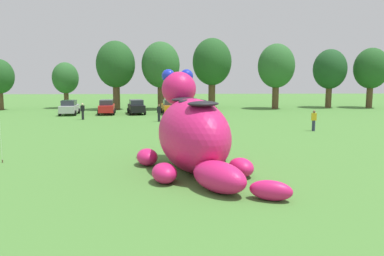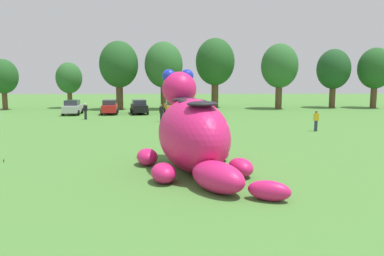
{
  "view_description": "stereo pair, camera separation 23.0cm",
  "coord_description": "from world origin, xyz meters",
  "px_view_note": "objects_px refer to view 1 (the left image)",
  "views": [
    {
      "loc": [
        -1.45,
        -17.22,
        4.47
      ],
      "look_at": [
        -0.69,
        1.32,
        1.91
      ],
      "focal_mm": 35.12,
      "sensor_mm": 36.0,
      "label": 1
    },
    {
      "loc": [
        -1.22,
        -17.23,
        4.47
      ],
      "look_at": [
        -0.69,
        1.32,
        1.91
      ],
      "focal_mm": 35.12,
      "sensor_mm": 36.0,
      "label": 2
    }
  ],
  "objects_px": {
    "car_red": "(107,107)",
    "car_orange": "(170,107)",
    "car_silver": "(69,107)",
    "giant_inflatable_creature": "(193,134)",
    "spectator_by_cars": "(83,111)",
    "spectator_wandering": "(314,121)",
    "spectator_near_inflatable": "(207,113)",
    "car_black": "(136,107)",
    "spectator_mid_field": "(159,113)"
  },
  "relations": [
    {
      "from": "car_red",
      "to": "spectator_near_inflatable",
      "type": "relative_size",
      "value": 2.5
    },
    {
      "from": "car_black",
      "to": "spectator_by_cars",
      "type": "relative_size",
      "value": 2.55
    },
    {
      "from": "car_red",
      "to": "spectator_mid_field",
      "type": "height_order",
      "value": "car_red"
    },
    {
      "from": "car_black",
      "to": "car_orange",
      "type": "xyz_separation_m",
      "value": [
        4.02,
        -0.22,
        0.0
      ]
    },
    {
      "from": "giant_inflatable_creature",
      "to": "spectator_mid_field",
      "type": "bearing_deg",
      "value": 97.32
    },
    {
      "from": "car_orange",
      "to": "spectator_wandering",
      "type": "distance_m",
      "value": 18.94
    },
    {
      "from": "giant_inflatable_creature",
      "to": "car_silver",
      "type": "distance_m",
      "value": 30.07
    },
    {
      "from": "car_red",
      "to": "spectator_by_cars",
      "type": "distance_m",
      "value": 5.74
    },
    {
      "from": "car_black",
      "to": "giant_inflatable_creature",
      "type": "bearing_deg",
      "value": -78.49
    },
    {
      "from": "spectator_wandering",
      "to": "giant_inflatable_creature",
      "type": "bearing_deg",
      "value": -129.62
    },
    {
      "from": "spectator_wandering",
      "to": "car_red",
      "type": "bearing_deg",
      "value": 143.18
    },
    {
      "from": "car_orange",
      "to": "spectator_mid_field",
      "type": "bearing_deg",
      "value": -97.28
    },
    {
      "from": "car_red",
      "to": "spectator_wandering",
      "type": "distance_m",
      "value": 24.48
    },
    {
      "from": "spectator_wandering",
      "to": "car_orange",
      "type": "bearing_deg",
      "value": 129.64
    },
    {
      "from": "spectator_mid_field",
      "to": "spectator_wandering",
      "type": "height_order",
      "value": "same"
    },
    {
      "from": "giant_inflatable_creature",
      "to": "car_red",
      "type": "relative_size",
      "value": 2.08
    },
    {
      "from": "spectator_near_inflatable",
      "to": "spectator_by_cars",
      "type": "xyz_separation_m",
      "value": [
        -12.82,
        2.55,
        0.0
      ]
    },
    {
      "from": "giant_inflatable_creature",
      "to": "spectator_near_inflatable",
      "type": "bearing_deg",
      "value": 83.31
    },
    {
      "from": "car_silver",
      "to": "spectator_mid_field",
      "type": "height_order",
      "value": "car_silver"
    },
    {
      "from": "car_silver",
      "to": "car_red",
      "type": "height_order",
      "value": "same"
    },
    {
      "from": "car_silver",
      "to": "spectator_mid_field",
      "type": "distance_m",
      "value": 12.97
    },
    {
      "from": "spectator_near_inflatable",
      "to": "spectator_mid_field",
      "type": "distance_m",
      "value": 4.83
    },
    {
      "from": "car_black",
      "to": "spectator_by_cars",
      "type": "bearing_deg",
      "value": -131.08
    },
    {
      "from": "giant_inflatable_creature",
      "to": "car_red",
      "type": "bearing_deg",
      "value": 108.38
    },
    {
      "from": "spectator_mid_field",
      "to": "car_silver",
      "type": "bearing_deg",
      "value": 146.51
    },
    {
      "from": "car_red",
      "to": "spectator_wandering",
      "type": "height_order",
      "value": "car_red"
    },
    {
      "from": "giant_inflatable_creature",
      "to": "car_orange",
      "type": "xyz_separation_m",
      "value": [
        -1.58,
        27.28,
        -0.92
      ]
    },
    {
      "from": "spectator_mid_field",
      "to": "car_orange",
      "type": "bearing_deg",
      "value": 82.72
    },
    {
      "from": "car_orange",
      "to": "spectator_near_inflatable",
      "type": "xyz_separation_m",
      "value": [
        3.84,
        -8.02,
        -0.01
      ]
    },
    {
      "from": "car_orange",
      "to": "spectator_by_cars",
      "type": "relative_size",
      "value": 2.51
    },
    {
      "from": "spectator_wandering",
      "to": "spectator_by_cars",
      "type": "bearing_deg",
      "value": 156.6
    },
    {
      "from": "spectator_near_inflatable",
      "to": "spectator_by_cars",
      "type": "distance_m",
      "value": 13.07
    },
    {
      "from": "giant_inflatable_creature",
      "to": "spectator_wandering",
      "type": "xyz_separation_m",
      "value": [
        10.51,
        12.69,
        -0.93
      ]
    },
    {
      "from": "spectator_near_inflatable",
      "to": "giant_inflatable_creature",
      "type": "bearing_deg",
      "value": -96.69
    },
    {
      "from": "car_orange",
      "to": "spectator_by_cars",
      "type": "xyz_separation_m",
      "value": [
        -8.98,
        -5.47,
        -0.01
      ]
    },
    {
      "from": "spectator_near_inflatable",
      "to": "spectator_mid_field",
      "type": "bearing_deg",
      "value": 174.0
    },
    {
      "from": "giant_inflatable_creature",
      "to": "spectator_by_cars",
      "type": "relative_size",
      "value": 5.19
    },
    {
      "from": "giant_inflatable_creature",
      "to": "car_orange",
      "type": "distance_m",
      "value": 27.34
    },
    {
      "from": "car_red",
      "to": "spectator_near_inflatable",
      "type": "xyz_separation_m",
      "value": [
        11.35,
        -8.1,
        -0.01
      ]
    },
    {
      "from": "spectator_mid_field",
      "to": "spectator_wandering",
      "type": "xyz_separation_m",
      "value": [
        13.05,
        -7.07,
        0.0
      ]
    },
    {
      "from": "car_red",
      "to": "car_black",
      "type": "height_order",
      "value": "same"
    },
    {
      "from": "giant_inflatable_creature",
      "to": "car_red",
      "type": "height_order",
      "value": "giant_inflatable_creature"
    },
    {
      "from": "car_red",
      "to": "spectator_by_cars",
      "type": "relative_size",
      "value": 2.5
    },
    {
      "from": "car_black",
      "to": "spectator_by_cars",
      "type": "height_order",
      "value": "car_black"
    },
    {
      "from": "spectator_wandering",
      "to": "spectator_mid_field",
      "type": "bearing_deg",
      "value": 151.54
    },
    {
      "from": "car_orange",
      "to": "spectator_mid_field",
      "type": "distance_m",
      "value": 7.57
    },
    {
      "from": "car_silver",
      "to": "car_black",
      "type": "height_order",
      "value": "same"
    },
    {
      "from": "car_red",
      "to": "car_orange",
      "type": "height_order",
      "value": "same"
    },
    {
      "from": "car_silver",
      "to": "giant_inflatable_creature",
      "type": "bearing_deg",
      "value": -63.61
    },
    {
      "from": "car_silver",
      "to": "spectator_mid_field",
      "type": "bearing_deg",
      "value": -33.49
    }
  ]
}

